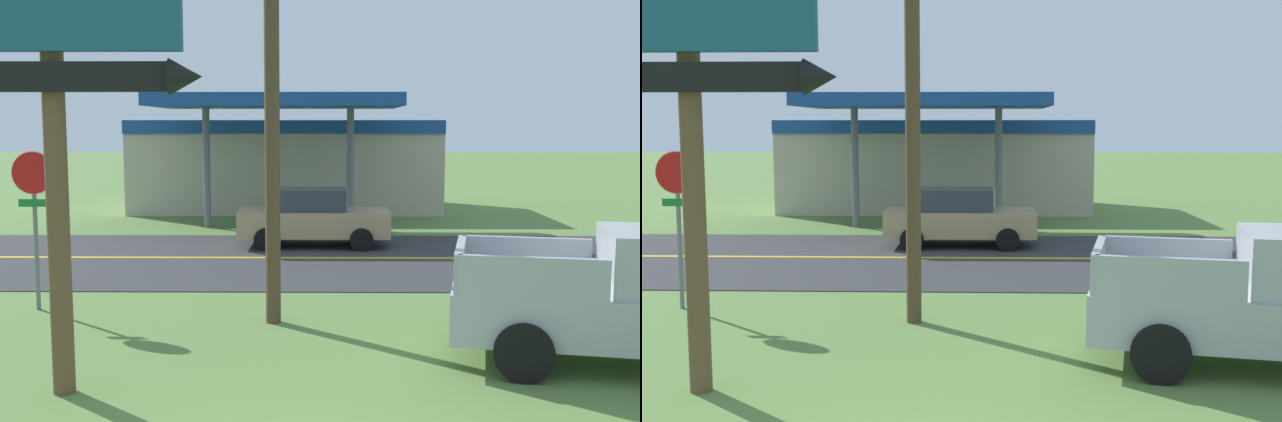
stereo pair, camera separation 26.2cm
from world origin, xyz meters
TOP-DOWN VIEW (x-y plane):
  - road_asphalt at (0.00, 13.00)m, footprint 140.00×8.00m
  - road_centre_line at (0.00, 13.00)m, footprint 126.00×0.20m
  - motel_sign at (-3.15, 2.98)m, footprint 3.51×0.54m
  - stop_sign at (-5.23, 7.50)m, footprint 0.80×0.08m
  - utility_pole at (-0.79, 6.65)m, footprint 2.11×0.26m
  - gas_station at (-1.54, 24.70)m, footprint 12.00×11.50m
  - car_tan_mid_lane at (-0.29, 15.00)m, footprint 4.20×2.00m

SIDE VIEW (x-z plane):
  - road_asphalt at x=0.00m, z-range 0.00..0.02m
  - road_centre_line at x=0.00m, z-range 0.02..0.03m
  - car_tan_mid_lane at x=-0.29m, z-range 0.01..1.65m
  - gas_station at x=-1.54m, z-range -0.26..4.14m
  - stop_sign at x=-5.23m, z-range 0.55..3.50m
  - utility_pole at x=-0.79m, z-range 0.33..9.23m
  - motel_sign at x=-3.15m, z-range 1.34..8.24m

